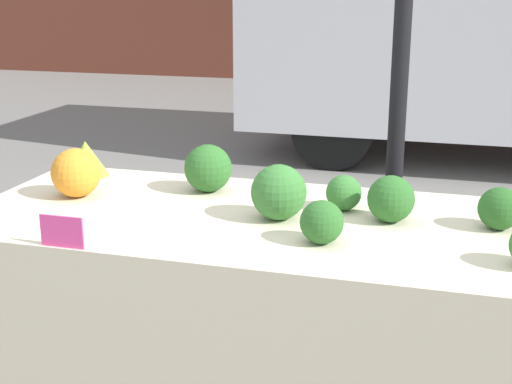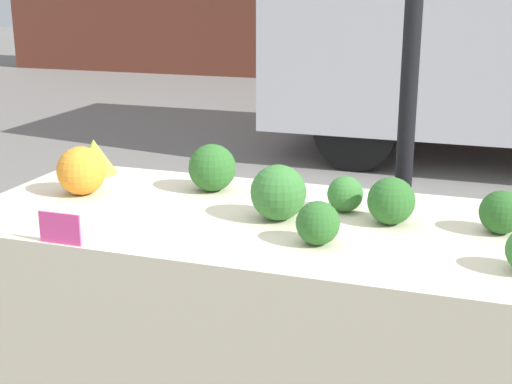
% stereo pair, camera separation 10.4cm
% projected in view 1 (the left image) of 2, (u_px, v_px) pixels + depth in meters
% --- Properties ---
extents(tent_pole, '(0.07, 0.07, 2.80)m').
position_uv_depth(tent_pole, '(402.00, 27.00, 2.76)').
color(tent_pole, black).
rests_on(tent_pole, ground_plane).
extents(market_table, '(1.85, 0.84, 0.86)m').
position_uv_depth(market_table, '(250.00, 256.00, 2.21)').
color(market_table, beige).
rests_on(market_table, ground_plane).
extents(orange_cauliflower, '(0.17, 0.17, 0.17)m').
position_uv_depth(orange_cauliflower, '(76.00, 173.00, 2.43)').
color(orange_cauliflower, orange).
rests_on(orange_cauliflower, market_table).
extents(romanesco_head, '(0.17, 0.17, 0.13)m').
position_uv_depth(romanesco_head, '(86.00, 158.00, 2.70)').
color(romanesco_head, '#93B238').
rests_on(romanesco_head, market_table).
extents(broccoli_head_0, '(0.12, 0.12, 0.12)m').
position_uv_depth(broccoli_head_0, '(344.00, 193.00, 2.29)').
color(broccoli_head_0, '#387533').
rests_on(broccoli_head_0, market_table).
extents(broccoli_head_1, '(0.17, 0.17, 0.17)m').
position_uv_depth(broccoli_head_1, '(208.00, 168.00, 2.49)').
color(broccoli_head_1, '#2D6628').
rests_on(broccoli_head_1, market_table).
extents(broccoli_head_2, '(0.13, 0.13, 0.13)m').
position_uv_depth(broccoli_head_2, '(500.00, 209.00, 2.11)').
color(broccoli_head_2, '#285B23').
rests_on(broccoli_head_2, market_table).
extents(broccoli_head_3, '(0.17, 0.17, 0.17)m').
position_uv_depth(broccoli_head_3, '(279.00, 192.00, 2.19)').
color(broccoli_head_3, '#387533').
rests_on(broccoli_head_3, market_table).
extents(broccoli_head_4, '(0.12, 0.12, 0.12)m').
position_uv_depth(broccoli_head_4, '(322.00, 222.00, 2.00)').
color(broccoli_head_4, '#2D6628').
rests_on(broccoli_head_4, market_table).
extents(broccoli_head_5, '(0.15, 0.15, 0.15)m').
position_uv_depth(broccoli_head_5, '(391.00, 199.00, 2.17)').
color(broccoli_head_5, '#2D6628').
rests_on(broccoli_head_5, market_table).
extents(price_sign, '(0.13, 0.01, 0.09)m').
position_uv_depth(price_sign, '(62.00, 232.00, 1.97)').
color(price_sign, '#EF4793').
rests_on(price_sign, market_table).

